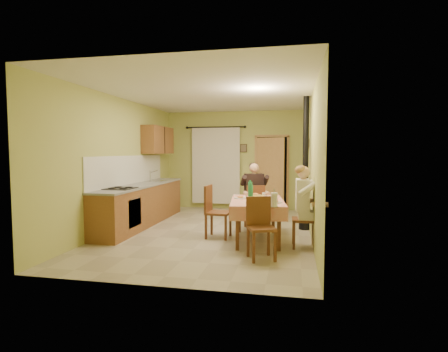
% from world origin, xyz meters
% --- Properties ---
extents(floor, '(4.00, 6.00, 0.01)m').
position_xyz_m(floor, '(0.00, 0.00, 0.00)').
color(floor, tan).
rests_on(floor, ground).
extents(room_shell, '(4.04, 6.04, 2.82)m').
position_xyz_m(room_shell, '(0.00, 0.00, 1.82)').
color(room_shell, '#B5BA5F').
rests_on(room_shell, ground).
extents(kitchen_run, '(0.64, 3.64, 1.56)m').
position_xyz_m(kitchen_run, '(-1.71, 0.40, 0.48)').
color(kitchen_run, brown).
rests_on(kitchen_run, ground).
extents(upper_cabinets, '(0.35, 1.40, 0.70)m').
position_xyz_m(upper_cabinets, '(-1.82, 1.70, 1.95)').
color(upper_cabinets, brown).
rests_on(upper_cabinets, room_shell).
extents(curtain, '(1.70, 0.07, 2.22)m').
position_xyz_m(curtain, '(-0.55, 2.90, 1.26)').
color(curtain, black).
rests_on(curtain, ground).
extents(doorway, '(0.96, 0.35, 2.15)m').
position_xyz_m(doorway, '(1.04, 2.90, 1.05)').
color(doorway, black).
rests_on(doorway, ground).
extents(dining_table, '(1.16, 1.70, 0.76)m').
position_xyz_m(dining_table, '(1.00, -0.55, 0.38)').
color(dining_table, tan).
rests_on(dining_table, ground).
extents(tableware, '(0.92, 1.56, 0.33)m').
position_xyz_m(tableware, '(1.03, -0.66, 0.83)').
color(tableware, white).
rests_on(tableware, dining_table).
extents(chair_far, '(0.49, 0.49, 0.95)m').
position_xyz_m(chair_far, '(0.84, 0.47, 0.29)').
color(chair_far, brown).
rests_on(chair_far, ground).
extents(chair_near, '(0.51, 0.51, 0.95)m').
position_xyz_m(chair_near, '(1.18, -1.65, 0.29)').
color(chair_near, brown).
rests_on(chair_near, ground).
extents(chair_right, '(0.41, 0.41, 0.96)m').
position_xyz_m(chair_right, '(1.86, -0.84, 0.29)').
color(chair_right, brown).
rests_on(chair_right, ground).
extents(chair_left, '(0.47, 0.47, 1.01)m').
position_xyz_m(chair_left, '(0.24, -0.46, 0.29)').
color(chair_left, brown).
rests_on(chair_left, ground).
extents(man_far, '(0.64, 0.57, 1.39)m').
position_xyz_m(man_far, '(0.83, 0.49, 0.88)').
color(man_far, black).
rests_on(man_far, chair_far).
extents(man_right, '(0.47, 0.59, 1.39)m').
position_xyz_m(man_right, '(1.84, -0.84, 0.88)').
color(man_right, silver).
rests_on(man_right, chair_right).
extents(stove_flue, '(0.24, 0.24, 2.80)m').
position_xyz_m(stove_flue, '(1.90, 0.60, 1.02)').
color(stove_flue, black).
rests_on(stove_flue, ground).
extents(picture_back, '(0.19, 0.03, 0.23)m').
position_xyz_m(picture_back, '(0.25, 2.97, 1.75)').
color(picture_back, black).
rests_on(picture_back, room_shell).
extents(picture_right, '(0.03, 0.31, 0.21)m').
position_xyz_m(picture_right, '(1.97, 1.20, 1.85)').
color(picture_right, brown).
rests_on(picture_right, room_shell).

